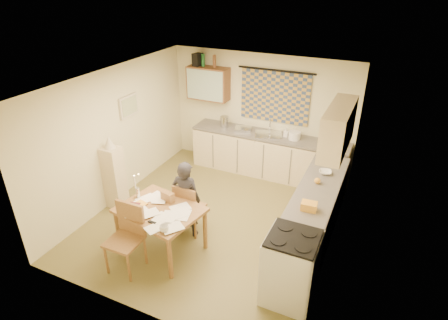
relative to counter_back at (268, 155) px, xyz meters
The scene contains 44 objects.
floor 2.03m from the counter_back, 99.03° to the right, with size 4.00×4.50×0.02m, color brown.
ceiling 2.85m from the counter_back, 99.03° to the right, with size 4.00×4.50×0.02m, color white.
wall_back 0.91m from the counter_back, 135.00° to the left, with size 4.00×0.02×2.50m, color beige.
wall_front 4.30m from the counter_back, 94.21° to the right, with size 4.00×0.02×2.50m, color beige.
wall_left 3.13m from the counter_back, 139.95° to the right, with size 0.02×4.50×2.50m, color beige.
wall_right 2.71m from the counter_back, 48.92° to the right, with size 0.02×4.50×2.50m, color beige.
window_blind 1.23m from the counter_back, 92.11° to the left, with size 1.45×0.03×1.05m, color navy.
curtain_rod 1.77m from the counter_back, 92.28° to the left, with size 0.04×0.04×1.60m, color black.
wall_cabinet 1.99m from the counter_back, behind, with size 0.90×0.34×0.70m, color brown.
wall_cabinet_glass 1.99m from the counter_back, behind, with size 0.84×0.02×0.64m, color #99B2A5.
upper_cabinet_right 2.50m from the counter_back, 42.65° to the right, with size 0.34×1.30×0.70m, color #CEB98D.
framed_print 3.03m from the counter_back, 145.79° to the right, with size 0.04×0.50×0.40m, color beige.
print_canvas 3.01m from the counter_back, 145.50° to the right, with size 0.01×0.42×0.32m, color beige.
counter_back is the anchor object (origin of this frame).
counter_right 2.35m from the counter_back, 53.70° to the right, with size 0.62×2.95×0.92m.
stove 3.44m from the counter_back, 66.14° to the right, with size 0.66×0.66×1.02m.
sink 0.43m from the counter_back, behind, with size 0.55×0.45×0.10m, color silver.
tap 0.64m from the counter_back, 104.05° to the left, with size 0.03×0.03×0.28m, color silver.
dish_rack 0.76m from the counter_back, behind, with size 0.35×0.30×0.06m, color silver.
kettle 1.18m from the counter_back, behind, with size 0.18×0.18×0.24m, color silver.
mixing_bowl 0.77m from the counter_back, ahead, with size 0.24×0.24×0.16m, color white.
soap_bottle 0.66m from the counter_back, ahead, with size 0.11×0.11×0.19m, color white.
bowl 1.88m from the counter_back, 40.09° to the right, with size 0.25×0.25×0.05m, color white.
orange_bag 2.77m from the counter_back, 59.25° to the right, with size 0.22×0.16×0.12m, color gold.
fruit_orange 2.11m from the counter_back, 49.19° to the right, with size 0.10×0.10×0.10m, color gold.
speaker 2.50m from the counter_back, behind, with size 0.16×0.20×0.26m, color black.
bottle_green 2.42m from the counter_back, behind, with size 0.07×0.07×0.26m, color #195926.
bottle_brown 2.25m from the counter_back, behind, with size 0.07×0.07×0.26m, color brown.
dining_table 3.10m from the counter_back, 103.11° to the right, with size 1.36×1.13×0.75m.
chair_far 2.49m from the counter_back, 102.16° to the right, with size 0.42×0.42×0.92m.
chair_near 3.72m from the counter_back, 104.53° to the right, with size 0.47×0.47×1.03m.
person 2.58m from the counter_back, 102.06° to the right, with size 0.51×0.36×1.35m, color black.
shelf_stand 3.18m from the counter_back, 132.58° to the right, with size 0.32×0.30×1.19m, color #CEB98D.
lampshade 3.29m from the counter_back, 132.58° to the right, with size 0.20×0.20×0.22m, color beige.
letter_rack 2.89m from the counter_back, 104.30° to the right, with size 0.22×0.10×0.16m, color brown.
mug 3.48m from the counter_back, 95.58° to the right, with size 0.17×0.17×0.10m, color white.
magazine 3.41m from the counter_back, 110.39° to the right, with size 0.24×0.28×0.02m, color maroon.
book 3.29m from the counter_back, 110.34° to the right, with size 0.23×0.28×0.02m, color gold.
orange_box 3.44m from the counter_back, 107.86° to the right, with size 0.12×0.08×0.04m, color gold.
eyeglasses 3.42m from the counter_back, 100.24° to the right, with size 0.13×0.04×0.02m, color black.
candle_holder 3.15m from the counter_back, 112.31° to the right, with size 0.06×0.06×0.18m, color silver.
candle 3.20m from the counter_back, 112.66° to the right, with size 0.02×0.02×0.22m, color white.
candle_flame 3.16m from the counter_back, 112.19° to the right, with size 0.02×0.02×0.02m, color #FFCC66.
papers 3.19m from the counter_back, 102.11° to the right, with size 1.17×1.02×0.02m.
Camera 1 is at (2.47, -4.91, 4.00)m, focal length 30.00 mm.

